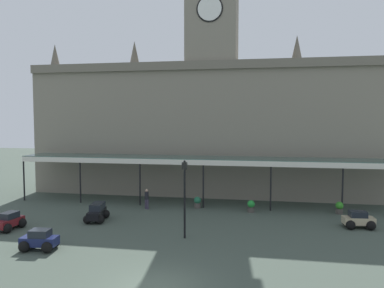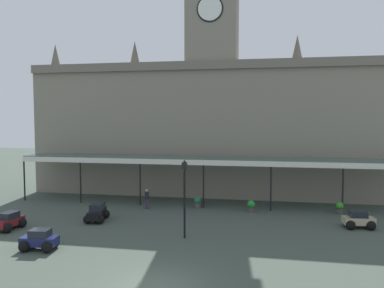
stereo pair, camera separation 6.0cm
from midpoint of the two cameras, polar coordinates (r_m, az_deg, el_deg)
ground_plane at (r=17.74m, az=-5.66°, el=-21.22°), size 140.00×140.00×0.00m
station_building at (r=37.02m, az=3.25°, el=3.63°), size 35.85×5.68×21.53m
entrance_canopy at (r=32.25m, az=2.17°, el=-2.39°), size 33.56×3.26×4.15m
car_navy_sedan at (r=23.61m, az=-22.41°, el=-13.70°), size 2.11×1.62×1.19m
car_maroon_sedan at (r=28.49m, az=-26.31°, el=-10.77°), size 1.66×2.14×1.19m
car_beige_sedan at (r=28.39m, az=24.38°, el=-10.76°), size 2.12×1.64×1.19m
car_black_estate at (r=28.60m, az=-14.40°, el=-10.30°), size 1.76×2.36×1.27m
pedestrian_crossing_forecourt at (r=31.32m, az=-6.94°, el=-8.32°), size 0.36×0.34×1.67m
victorian_lamppost at (r=23.28m, az=-1.09°, el=-7.12°), size 0.30×0.30×4.95m
planter_by_canopy at (r=30.55m, az=9.18°, el=-9.46°), size 0.60×0.60×0.96m
planter_near_kerb at (r=31.55m, az=0.92°, el=-8.97°), size 0.60×0.60×0.96m
planter_forecourt_centre at (r=31.90m, az=21.89°, el=-9.12°), size 0.60×0.60×0.96m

